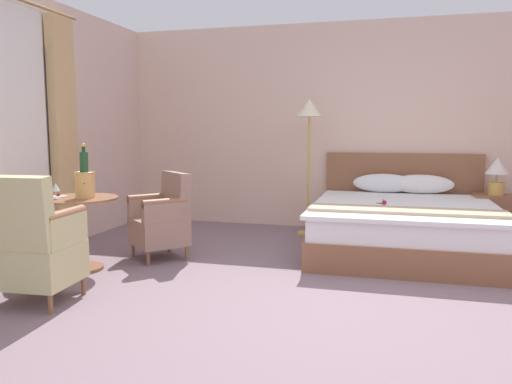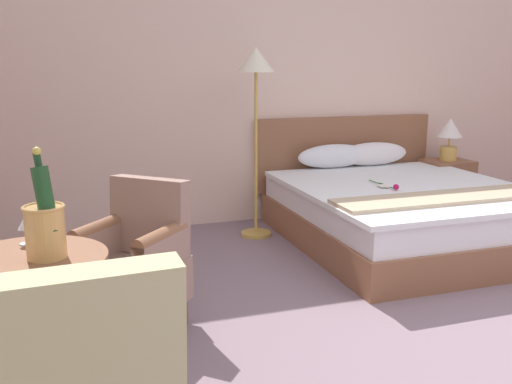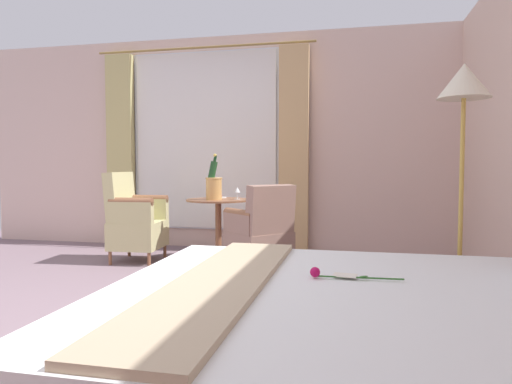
{
  "view_description": "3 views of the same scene",
  "coord_description": "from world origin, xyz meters",
  "px_view_note": "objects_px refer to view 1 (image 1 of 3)",
  "views": [
    {
      "loc": [
        0.25,
        -3.62,
        1.32
      ],
      "look_at": [
        -1.07,
        1.28,
        0.69
      ],
      "focal_mm": 35.0,
      "sensor_mm": 36.0,
      "label": 1
    },
    {
      "loc": [
        -2.35,
        -2.26,
        1.55
      ],
      "look_at": [
        -1.13,
        1.37,
        0.69
      ],
      "focal_mm": 40.0,
      "sensor_mm": 36.0,
      "label": 2
    },
    {
      "loc": [
        2.33,
        1.89,
        1.06
      ],
      "look_at": [
        -1.08,
        1.15,
        0.86
      ],
      "focal_mm": 32.0,
      "sensor_mm": 36.0,
      "label": 3
    }
  ],
  "objects_px": {
    "wine_glass_near_bucket": "(91,185)",
    "snack_plate": "(58,196)",
    "bed": "(403,224)",
    "armchair_by_window": "(162,218)",
    "side_table_round": "(80,223)",
    "champagne_bucket": "(85,181)",
    "floor_lamp_brass": "(309,122)",
    "armchair_facing_bed": "(34,246)",
    "nightstand": "(494,218)",
    "bedside_lamp": "(497,171)",
    "wine_glass_near_edge": "(56,188)"
  },
  "relations": [
    {
      "from": "side_table_round",
      "to": "champagne_bucket",
      "type": "bearing_deg",
      "value": -16.46
    },
    {
      "from": "floor_lamp_brass",
      "to": "armchair_facing_bed",
      "type": "bearing_deg",
      "value": -117.51
    },
    {
      "from": "side_table_round",
      "to": "wine_glass_near_edge",
      "type": "distance_m",
      "value": 0.4
    },
    {
      "from": "snack_plate",
      "to": "armchair_facing_bed",
      "type": "distance_m",
      "value": 1.0
    },
    {
      "from": "bedside_lamp",
      "to": "armchair_by_window",
      "type": "height_order",
      "value": "bedside_lamp"
    },
    {
      "from": "armchair_by_window",
      "to": "armchair_facing_bed",
      "type": "height_order",
      "value": "armchair_facing_bed"
    },
    {
      "from": "champagne_bucket",
      "to": "armchair_facing_bed",
      "type": "xyz_separation_m",
      "value": [
        0.14,
        -0.89,
        -0.4
      ]
    },
    {
      "from": "side_table_round",
      "to": "armchair_facing_bed",
      "type": "height_order",
      "value": "armchair_facing_bed"
    },
    {
      "from": "bedside_lamp",
      "to": "snack_plate",
      "type": "height_order",
      "value": "bedside_lamp"
    },
    {
      "from": "bedside_lamp",
      "to": "armchair_by_window",
      "type": "relative_size",
      "value": 0.5
    },
    {
      "from": "bedside_lamp",
      "to": "snack_plate",
      "type": "distance_m",
      "value": 4.82
    },
    {
      "from": "nightstand",
      "to": "floor_lamp_brass",
      "type": "relative_size",
      "value": 0.33
    },
    {
      "from": "nightstand",
      "to": "bedside_lamp",
      "type": "height_order",
      "value": "bedside_lamp"
    },
    {
      "from": "champagne_bucket",
      "to": "armchair_facing_bed",
      "type": "relative_size",
      "value": 0.51
    },
    {
      "from": "side_table_round",
      "to": "armchair_facing_bed",
      "type": "distance_m",
      "value": 0.94
    },
    {
      "from": "nightstand",
      "to": "wine_glass_near_edge",
      "type": "distance_m",
      "value": 4.85
    },
    {
      "from": "nightstand",
      "to": "snack_plate",
      "type": "distance_m",
      "value": 4.84
    },
    {
      "from": "armchair_by_window",
      "to": "champagne_bucket",
      "type": "bearing_deg",
      "value": -126.33
    },
    {
      "from": "armchair_by_window",
      "to": "wine_glass_near_edge",
      "type": "bearing_deg",
      "value": -132.83
    },
    {
      "from": "wine_glass_near_edge",
      "to": "armchair_facing_bed",
      "type": "relative_size",
      "value": 0.15
    },
    {
      "from": "armchair_by_window",
      "to": "bedside_lamp",
      "type": "bearing_deg",
      "value": 26.34
    },
    {
      "from": "bed",
      "to": "armchair_by_window",
      "type": "relative_size",
      "value": 2.54
    },
    {
      "from": "champagne_bucket",
      "to": "armchair_facing_bed",
      "type": "distance_m",
      "value": 0.98
    },
    {
      "from": "snack_plate",
      "to": "armchair_by_window",
      "type": "relative_size",
      "value": 0.18
    },
    {
      "from": "bedside_lamp",
      "to": "wine_glass_near_bucket",
      "type": "bearing_deg",
      "value": -152.43
    },
    {
      "from": "wine_glass_near_bucket",
      "to": "armchair_by_window",
      "type": "xyz_separation_m",
      "value": [
        0.57,
        0.39,
        -0.37
      ]
    },
    {
      "from": "bed",
      "to": "side_table_round",
      "type": "relative_size",
      "value": 3.14
    },
    {
      "from": "wine_glass_near_bucket",
      "to": "armchair_facing_bed",
      "type": "relative_size",
      "value": 0.14
    },
    {
      "from": "bedside_lamp",
      "to": "side_table_round",
      "type": "distance_m",
      "value": 4.65
    },
    {
      "from": "snack_plate",
      "to": "wine_glass_near_edge",
      "type": "bearing_deg",
      "value": -62.45
    },
    {
      "from": "floor_lamp_brass",
      "to": "wine_glass_near_edge",
      "type": "relative_size",
      "value": 11.64
    },
    {
      "from": "nightstand",
      "to": "armchair_facing_bed",
      "type": "xyz_separation_m",
      "value": [
        -3.79,
        -3.23,
        0.17
      ]
    },
    {
      "from": "floor_lamp_brass",
      "to": "armchair_by_window",
      "type": "height_order",
      "value": "floor_lamp_brass"
    },
    {
      "from": "bedside_lamp",
      "to": "champagne_bucket",
      "type": "height_order",
      "value": "champagne_bucket"
    },
    {
      "from": "floor_lamp_brass",
      "to": "champagne_bucket",
      "type": "xyz_separation_m",
      "value": [
        -1.73,
        -2.17,
        -0.56
      ]
    },
    {
      "from": "champagne_bucket",
      "to": "wine_glass_near_edge",
      "type": "distance_m",
      "value": 0.26
    },
    {
      "from": "snack_plate",
      "to": "armchair_by_window",
      "type": "distance_m",
      "value": 1.03
    },
    {
      "from": "floor_lamp_brass",
      "to": "wine_glass_near_edge",
      "type": "distance_m",
      "value": 3.08
    },
    {
      "from": "wine_glass_near_edge",
      "to": "snack_plate",
      "type": "height_order",
      "value": "wine_glass_near_edge"
    },
    {
      "from": "nightstand",
      "to": "armchair_by_window",
      "type": "xyz_separation_m",
      "value": [
        -3.46,
        -1.71,
        0.14
      ]
    },
    {
      "from": "snack_plate",
      "to": "armchair_facing_bed",
      "type": "xyz_separation_m",
      "value": [
        0.42,
        -0.87,
        -0.25
      ]
    },
    {
      "from": "champagne_bucket",
      "to": "armchair_facing_bed",
      "type": "bearing_deg",
      "value": -81.29
    },
    {
      "from": "wine_glass_near_edge",
      "to": "armchair_by_window",
      "type": "xyz_separation_m",
      "value": [
        0.69,
        0.75,
        -0.38
      ]
    },
    {
      "from": "bed",
      "to": "armchair_by_window",
      "type": "bearing_deg",
      "value": -157.76
    },
    {
      "from": "nightstand",
      "to": "wine_glass_near_bucket",
      "type": "bearing_deg",
      "value": -152.43
    },
    {
      "from": "snack_plate",
      "to": "champagne_bucket",
      "type": "bearing_deg",
      "value": 3.01
    },
    {
      "from": "nightstand",
      "to": "champagne_bucket",
      "type": "height_order",
      "value": "champagne_bucket"
    },
    {
      "from": "bed",
      "to": "snack_plate",
      "type": "xyz_separation_m",
      "value": [
        -3.15,
        -1.63,
        0.4
      ]
    },
    {
      "from": "floor_lamp_brass",
      "to": "wine_glass_near_edge",
      "type": "height_order",
      "value": "floor_lamp_brass"
    },
    {
      "from": "wine_glass_near_bucket",
      "to": "snack_plate",
      "type": "xyz_separation_m",
      "value": [
        -0.18,
        -0.26,
        -0.09
      ]
    }
  ]
}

